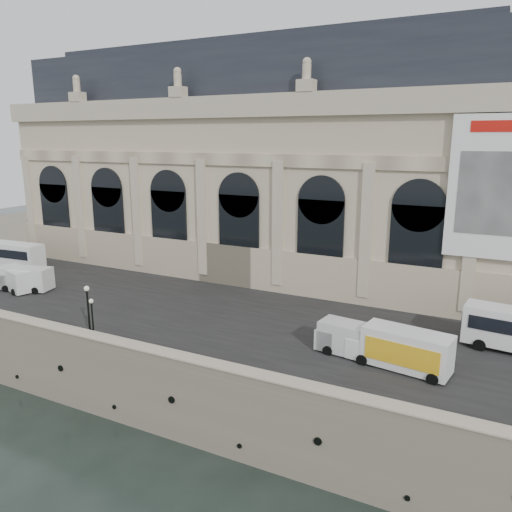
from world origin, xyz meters
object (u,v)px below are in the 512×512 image
Objects in this scene: box_truck at (401,349)px; lamp_left at (88,311)px; van_b at (15,279)px; lamp_right at (93,320)px; van_a at (23,279)px; van_c at (350,339)px; bus_left at (3,254)px.

lamp_left is at bearing -167.63° from box_truck.
box_truck is 1.77× the size of lamp_left.
box_truck reaches higher than van_b.
lamp_right is (-25.19, -6.61, 0.31)m from box_truck.
lamp_left reaches higher than box_truck.
lamp_left is at bearing 147.52° from lamp_right.
van_a reaches higher than van_b.
van_a is at bearing 179.03° from box_truck.
lamp_left is 1.55m from lamp_right.
van_b is 1.66× the size of lamp_right.
van_b is 1.01× the size of van_c.
van_b is 40.25m from van_c.
van_a is 39.24m from van_c.
box_truck reaches higher than van_a.
box_truck is (4.15, -0.63, 0.22)m from van_c.
van_a is 18.17m from lamp_left.
bus_left reaches higher than van_c.
van_a is at bearing 13.75° from van_b.
van_b is 1.38× the size of lamp_left.
van_c is at bearing 0.20° from van_b.
bus_left is 2.02× the size of van_c.
lamp_left is at bearing -163.92° from van_c.
van_a is 1.43× the size of lamp_left.
box_truck is at bearing -0.63° from van_b.
lamp_left is at bearing -23.72° from bus_left.
van_c is at bearing 171.41° from box_truck.
bus_left is 12.35m from van_a.
van_a reaches higher than van_c.
bus_left is 3.32× the size of lamp_right.
bus_left is 11.59m from van_b.
van_c is (39.24, -0.11, -0.04)m from van_a.
bus_left is 1.92× the size of van_a.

